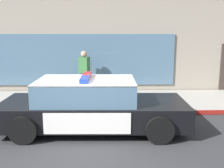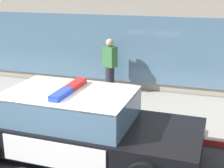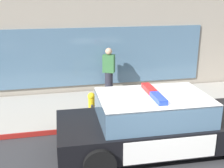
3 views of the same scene
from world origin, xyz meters
TOP-DOWN VIEW (x-y plane):
  - sidewalk at (0.00, 4.04)m, footprint 48.00×2.96m
  - curb_red_paint at (0.00, 2.54)m, footprint 28.80×0.04m
  - police_cruiser at (0.17, 1.32)m, footprint 4.92×2.20m
  - fire_hydrant at (-1.15, 3.25)m, footprint 0.34×0.39m
  - pedestrian_on_sidewalk at (-0.29, 4.94)m, footprint 0.47×0.41m

SIDE VIEW (x-z plane):
  - sidewalk at x=0.00m, z-range 0.00..0.15m
  - curb_red_paint at x=0.00m, z-range 0.01..0.14m
  - fire_hydrant at x=-1.15m, z-range 0.14..0.86m
  - police_cruiser at x=0.17m, z-range -0.07..1.43m
  - pedestrian_on_sidewalk at x=-0.29m, z-range 0.16..1.87m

